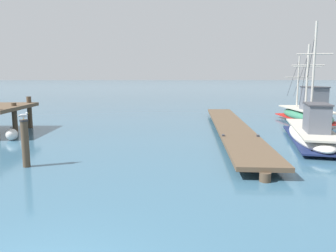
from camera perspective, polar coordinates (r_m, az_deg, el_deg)
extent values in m
cube|color=brown|center=(19.34, 10.83, -0.06)|extent=(3.29, 17.75, 0.16)
cylinder|color=#4C3D2D|center=(10.88, 16.34, -8.41)|extent=(0.36, 0.36, 0.29)
cylinder|color=#4C3D2D|center=(15.08, 12.78, -3.49)|extent=(0.36, 0.36, 0.29)
cylinder|color=#4C3D2D|center=(19.38, 10.81, -0.71)|extent=(0.36, 0.36, 0.29)
cylinder|color=#4C3D2D|center=(23.72, 9.56, 1.05)|extent=(0.36, 0.36, 0.29)
cylinder|color=#4C3D2D|center=(28.09, 8.69, 2.26)|extent=(0.36, 0.36, 0.29)
cube|color=#333338|center=(15.77, 9.46, -1.57)|extent=(0.14, 0.21, 0.08)
cube|color=#333338|center=(16.01, 15.18, -1.61)|extent=(0.14, 0.21, 0.08)
ellipsoid|color=silver|center=(17.75, 23.31, -1.45)|extent=(3.66, 7.75, 0.72)
cube|color=#B2AD9E|center=(17.70, 23.37, -0.42)|extent=(3.26, 6.97, 0.08)
cube|color=#19234C|center=(17.77, 23.28, -1.96)|extent=(3.64, 7.61, 0.08)
cube|color=#565B66|center=(16.51, 24.16, 1.22)|extent=(1.32, 1.85, 1.24)
cube|color=#3D3D42|center=(16.44, 24.31, 3.46)|extent=(1.42, 2.00, 0.06)
cylinder|color=#B2ADA3|center=(17.87, 23.68, 8.01)|extent=(0.11, 0.11, 5.11)
cylinder|color=#B2ADA3|center=(17.90, 23.88, 11.25)|extent=(1.61, 0.47, 0.06)
cylinder|color=#333338|center=(19.23, 23.02, 8.82)|extent=(0.69, 2.58, 3.78)
cylinder|color=#B2ADA3|center=(19.55, 22.74, 6.71)|extent=(0.11, 0.11, 4.18)
cylinder|color=#B2ADA3|center=(19.55, 22.91, 9.59)|extent=(1.61, 0.47, 0.06)
cylinder|color=#333338|center=(20.66, 22.29, 7.39)|extent=(0.57, 2.11, 3.10)
ellipsoid|color=#337556|center=(25.00, 22.66, 1.66)|extent=(2.26, 6.22, 0.97)
cube|color=#B2AD9E|center=(24.95, 22.72, 2.67)|extent=(1.99, 5.60, 0.08)
cube|color=#B21E19|center=(25.02, 22.63, 1.17)|extent=(2.28, 6.10, 0.08)
cube|color=#565B66|center=(24.05, 23.75, 4.31)|extent=(1.13, 1.84, 1.51)
cube|color=#3D3D42|center=(24.01, 23.86, 6.17)|extent=(1.22, 1.99, 0.06)
cylinder|color=#B2ADA3|center=(25.12, 22.71, 7.31)|extent=(0.11, 0.11, 3.94)
cylinder|color=#B2ADA3|center=(25.12, 22.83, 9.36)|extent=(1.95, 0.09, 0.06)
cylinder|color=#333338|center=(26.09, 21.76, 7.83)|extent=(0.06, 2.06, 2.92)
cylinder|color=#B2ADA3|center=(26.40, 21.44, 7.12)|extent=(0.11, 0.11, 3.66)
cylinder|color=#B2ADA3|center=(26.39, 21.47, 7.79)|extent=(1.95, 0.09, 0.06)
cylinder|color=#333338|center=(27.31, 20.64, 7.58)|extent=(0.05, 1.91, 2.71)
cylinder|color=#4C3D2D|center=(22.46, -22.67, 2.20)|extent=(0.28, 0.28, 1.96)
cylinder|color=#4C3D2D|center=(20.58, -24.83, 1.21)|extent=(0.28, 0.28, 1.74)
cylinder|color=#4C3D2D|center=(12.95, -23.31, -2.77)|extent=(0.26, 0.26, 1.72)
cylinder|color=#28282D|center=(12.82, -23.53, 0.87)|extent=(0.30, 0.30, 0.06)
cylinder|color=gold|center=(12.83, -23.57, 1.17)|extent=(0.01, 0.01, 0.07)
cylinder|color=gold|center=(12.78, -23.54, 1.15)|extent=(0.01, 0.01, 0.07)
ellipsoid|color=white|center=(12.80, -23.58, 1.63)|extent=(0.30, 0.25, 0.13)
ellipsoid|color=silver|center=(12.85, -23.71, 1.69)|extent=(0.22, 0.15, 0.09)
ellipsoid|color=#383838|center=(12.83, -24.19, 1.63)|extent=(0.07, 0.06, 0.04)
ellipsoid|color=silver|center=(12.74, -23.64, 1.64)|extent=(0.22, 0.15, 0.09)
ellipsoid|color=#383838|center=(12.73, -24.13, 1.58)|extent=(0.07, 0.06, 0.04)
cone|color=white|center=(12.78, -24.25, 1.57)|extent=(0.10, 0.10, 0.07)
sphere|color=white|center=(12.80, -23.10, 2.04)|extent=(0.08, 0.08, 0.08)
cone|color=gold|center=(12.81, -22.87, 2.04)|extent=(0.05, 0.04, 0.02)
sphere|color=silver|center=(18.62, -25.26, -1.32)|extent=(0.59, 0.59, 0.59)
torus|color=black|center=(18.58, -25.32, -0.42)|extent=(0.14, 0.02, 0.14)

